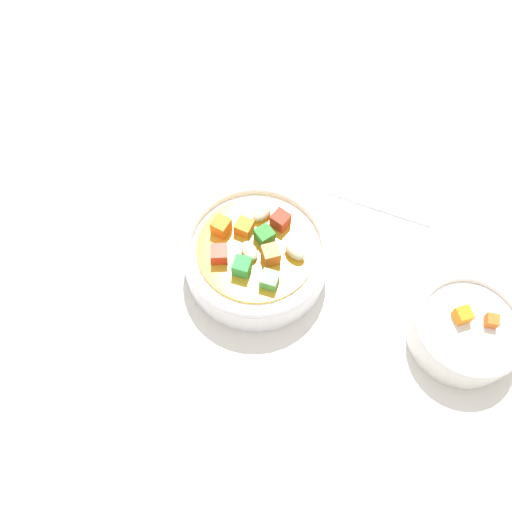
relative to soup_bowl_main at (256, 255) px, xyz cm
name	(u,v)px	position (x,y,z in cm)	size (l,w,h in cm)	color
ground_plane	(256,270)	(0.00, 0.00, -3.76)	(140.00, 140.00, 2.00)	silver
soup_bowl_main	(256,255)	(0.00, 0.00, 0.00)	(16.17, 16.17, 6.59)	white
spoon	(326,190)	(13.50, 0.64, -2.40)	(9.09, 20.61, 0.75)	silver
side_bowl_small	(465,330)	(8.48, -21.77, -0.39)	(11.39, 11.39, 5.37)	white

